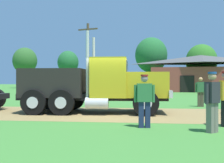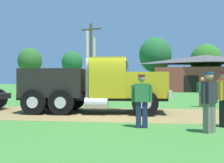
{
  "view_description": "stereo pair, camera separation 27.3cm",
  "coord_description": "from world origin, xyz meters",
  "px_view_note": "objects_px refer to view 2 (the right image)",
  "views": [
    {
      "loc": [
        1.38,
        -12.13,
        1.51
      ],
      "look_at": [
        -0.08,
        0.55,
        1.47
      ],
      "focal_mm": 42.77,
      "sensor_mm": 36.0,
      "label": 1
    },
    {
      "loc": [
        1.65,
        -12.1,
        1.51
      ],
      "look_at": [
        -0.08,
        0.55,
        1.47
      ],
      "focal_mm": 42.77,
      "sensor_mm": 36.0,
      "label": 2
    }
  ],
  "objects_px": {
    "visitor_standing_near": "(209,100)",
    "visitor_by_barrel": "(224,96)",
    "visitor_walking_mid": "(142,98)",
    "visitor_far_side": "(202,91)",
    "shed_building": "(205,74)",
    "utility_pole_near": "(91,57)",
    "truck_foreground_white": "(93,85)"
  },
  "relations": [
    {
      "from": "visitor_standing_near",
      "to": "visitor_by_barrel",
      "type": "relative_size",
      "value": 0.97
    },
    {
      "from": "visitor_walking_mid",
      "to": "visitor_far_side",
      "type": "xyz_separation_m",
      "value": [
        3.3,
        7.34,
        -0.02
      ]
    },
    {
      "from": "visitor_by_barrel",
      "to": "visitor_far_side",
      "type": "relative_size",
      "value": 1.06
    },
    {
      "from": "shed_building",
      "to": "utility_pole_near",
      "type": "height_order",
      "value": "utility_pole_near"
    },
    {
      "from": "visitor_standing_near",
      "to": "visitor_far_side",
      "type": "distance_m",
      "value": 8.06
    },
    {
      "from": "visitor_standing_near",
      "to": "shed_building",
      "type": "relative_size",
      "value": 0.12
    },
    {
      "from": "visitor_by_barrel",
      "to": "utility_pole_near",
      "type": "relative_size",
      "value": 0.24
    },
    {
      "from": "visitor_walking_mid",
      "to": "visitor_far_side",
      "type": "height_order",
      "value": "visitor_far_side"
    },
    {
      "from": "truck_foreground_white",
      "to": "visitor_by_barrel",
      "type": "bearing_deg",
      "value": -33.53
    },
    {
      "from": "truck_foreground_white",
      "to": "visitor_walking_mid",
      "type": "bearing_deg",
      "value": -58.1
    },
    {
      "from": "visitor_far_side",
      "to": "utility_pole_near",
      "type": "bearing_deg",
      "value": 128.69
    },
    {
      "from": "visitor_standing_near",
      "to": "shed_building",
      "type": "bearing_deg",
      "value": 78.7
    },
    {
      "from": "visitor_standing_near",
      "to": "utility_pole_near",
      "type": "distance_m",
      "value": 20.89
    },
    {
      "from": "truck_foreground_white",
      "to": "visitor_standing_near",
      "type": "bearing_deg",
      "value": -45.67
    },
    {
      "from": "truck_foreground_white",
      "to": "visitor_far_side",
      "type": "distance_m",
      "value": 6.69
    },
    {
      "from": "visitor_standing_near",
      "to": "visitor_walking_mid",
      "type": "height_order",
      "value": "visitor_standing_near"
    },
    {
      "from": "truck_foreground_white",
      "to": "visitor_far_side",
      "type": "bearing_deg",
      "value": 31.37
    },
    {
      "from": "truck_foreground_white",
      "to": "visitor_walking_mid",
      "type": "relative_size",
      "value": 4.17
    },
    {
      "from": "truck_foreground_white",
      "to": "visitor_standing_near",
      "type": "relative_size",
      "value": 4.03
    },
    {
      "from": "truck_foreground_white",
      "to": "visitor_by_barrel",
      "type": "height_order",
      "value": "truck_foreground_white"
    },
    {
      "from": "truck_foreground_white",
      "to": "visitor_far_side",
      "type": "xyz_separation_m",
      "value": [
        5.7,
        3.48,
        -0.38
      ]
    },
    {
      "from": "visitor_far_side",
      "to": "visitor_walking_mid",
      "type": "bearing_deg",
      "value": -114.17
    },
    {
      "from": "visitor_by_barrel",
      "to": "utility_pole_near",
      "type": "bearing_deg",
      "value": 114.84
    },
    {
      "from": "visitor_far_side",
      "to": "shed_building",
      "type": "height_order",
      "value": "shed_building"
    },
    {
      "from": "utility_pole_near",
      "to": "visitor_walking_mid",
      "type": "bearing_deg",
      "value": -72.92
    },
    {
      "from": "truck_foreground_white",
      "to": "shed_building",
      "type": "bearing_deg",
      "value": 68.0
    },
    {
      "from": "visitor_walking_mid",
      "to": "shed_building",
      "type": "distance_m",
      "value": 30.69
    },
    {
      "from": "visitor_walking_mid",
      "to": "visitor_by_barrel",
      "type": "relative_size",
      "value": 0.94
    },
    {
      "from": "visitor_walking_mid",
      "to": "utility_pole_near",
      "type": "xyz_separation_m",
      "value": [
        -5.71,
        18.6,
        3.04
      ]
    },
    {
      "from": "visitor_walking_mid",
      "to": "visitor_far_side",
      "type": "bearing_deg",
      "value": 65.83
    },
    {
      "from": "visitor_walking_mid",
      "to": "utility_pole_near",
      "type": "height_order",
      "value": "utility_pole_near"
    },
    {
      "from": "utility_pole_near",
      "to": "visitor_standing_near",
      "type": "bearing_deg",
      "value": -68.22
    }
  ]
}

